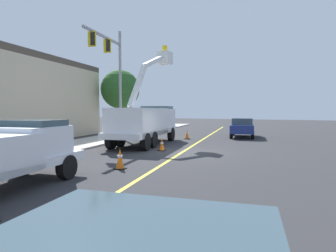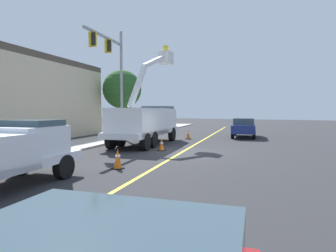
% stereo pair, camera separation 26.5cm
% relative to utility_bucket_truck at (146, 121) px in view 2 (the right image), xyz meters
% --- Properties ---
extents(ground, '(120.00, 120.00, 0.00)m').
position_rel_utility_bucket_truck_xyz_m(ground, '(-2.28, -3.80, -1.62)').
color(ground, '#2D2D30').
extents(sidewalk_far_side, '(59.68, 14.23, 0.12)m').
position_rel_utility_bucket_truck_xyz_m(sidewalk_far_side, '(-3.63, 3.67, -1.56)').
color(sidewalk_far_side, '#B2ADA3').
rests_on(sidewalk_far_side, ground).
extents(lane_centre_stripe, '(49.23, 9.06, 0.01)m').
position_rel_utility_bucket_truck_xyz_m(lane_centre_stripe, '(-2.28, -3.80, -1.61)').
color(lane_centre_stripe, yellow).
rests_on(lane_centre_stripe, ground).
extents(utility_bucket_truck, '(8.51, 3.92, 7.18)m').
position_rel_utility_bucket_truck_xyz_m(utility_bucket_truck, '(0.00, 0.00, 0.00)').
color(utility_bucket_truck, white).
rests_on(utility_bucket_truck, ground).
extents(passing_minivan, '(5.06, 2.72, 1.69)m').
position_rel_utility_bucket_truck_xyz_m(passing_minivan, '(8.26, -4.98, -0.64)').
color(passing_minivan, navy).
rests_on(passing_minivan, ground).
extents(traffic_cone_mid_front, '(0.40, 0.40, 0.85)m').
position_rel_utility_bucket_truck_xyz_m(traffic_cone_mid_front, '(-7.74, -3.40, -1.20)').
color(traffic_cone_mid_front, black).
rests_on(traffic_cone_mid_front, ground).
extents(traffic_cone_mid_rear, '(0.40, 0.40, 0.71)m').
position_rel_utility_bucket_truck_xyz_m(traffic_cone_mid_rear, '(-2.33, -2.48, -1.27)').
color(traffic_cone_mid_rear, black).
rests_on(traffic_cone_mid_rear, ground).
extents(traffic_cone_trailing, '(0.40, 0.40, 0.80)m').
position_rel_utility_bucket_truck_xyz_m(traffic_cone_trailing, '(4.58, -1.23, -1.23)').
color(traffic_cone_trailing, black).
rests_on(traffic_cone_trailing, ground).
extents(traffic_signal_mast, '(5.38, 1.16, 8.75)m').
position_rel_utility_bucket_truck_xyz_m(traffic_signal_mast, '(0.78, 3.44, 4.16)').
color(traffic_signal_mast, gray).
rests_on(traffic_signal_mast, ground).
extents(street_tree_right, '(3.99, 3.99, 6.53)m').
position_rel_utility_bucket_truck_xyz_m(street_tree_right, '(7.25, 7.39, 2.90)').
color(street_tree_right, brown).
rests_on(street_tree_right, ground).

